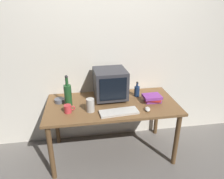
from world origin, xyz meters
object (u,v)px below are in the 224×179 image
bottle_tall (68,95)px  computer_mouse (148,109)px  book_stack (152,98)px  bottle_short (137,91)px  metal_canister (90,105)px  crt_monitor (110,84)px  mug (68,109)px  keyboard (119,112)px  cd_spindle (60,101)px

bottle_tall → computer_mouse: bearing=-15.7°
computer_mouse → book_stack: size_ratio=0.46×
bottle_tall → bottle_short: size_ratio=1.90×
computer_mouse → bottle_tall: 0.91m
metal_canister → crt_monitor: bearing=48.3°
bottle_tall → mug: size_ratio=3.15×
keyboard → mug: bearing=164.4°
bottle_tall → metal_canister: bottle_tall is taller
mug → cd_spindle: (-0.11, 0.27, -0.02)m
bottle_tall → cd_spindle: size_ratio=3.15×
crt_monitor → bottle_tall: (-0.50, -0.13, -0.05)m
crt_monitor → mug: size_ratio=3.35×
computer_mouse → bottle_tall: size_ratio=0.26×
metal_canister → bottle_tall: bearing=146.4°
crt_monitor → keyboard: size_ratio=0.96×
bottle_short → mug: 0.90m
metal_canister → book_stack: bearing=8.7°
keyboard → metal_canister: (-0.30, 0.09, 0.06)m
keyboard → computer_mouse: size_ratio=4.20×
book_stack → mug: mug is taller
bottle_tall → keyboard: bearing=-24.7°
bottle_short → crt_monitor: bearing=-179.0°
bottle_short → mug: size_ratio=1.66×
crt_monitor → bottle_tall: size_ratio=1.06×
crt_monitor → book_stack: 0.54m
book_stack → mug: size_ratio=1.81×
keyboard → book_stack: 0.49m
computer_mouse → bottle_short: bottle_short is taller
computer_mouse → bottle_tall: bearing=177.7°
crt_monitor → book_stack: (0.49, -0.18, -0.15)m
crt_monitor → metal_canister: (-0.26, -0.29, -0.12)m
book_stack → bottle_short: bearing=127.3°
bottle_tall → metal_canister: bearing=-33.6°
bottle_tall → mug: 0.18m
computer_mouse → mug: (-0.87, 0.10, 0.03)m
keyboard → mug: (-0.54, 0.10, 0.03)m
keyboard → book_stack: (0.45, 0.20, 0.04)m
book_stack → cd_spindle: bearing=171.6°
metal_canister → cd_spindle: bearing=141.9°
cd_spindle → metal_canister: metal_canister is taller
mug → keyboard: bearing=-10.5°
keyboard → bottle_tall: size_ratio=1.11×
bottle_short → book_stack: (0.14, -0.19, -0.03)m
metal_canister → computer_mouse: bearing=-7.7°
mug → cd_spindle: bearing=112.7°
computer_mouse → book_stack: 0.24m
bottle_tall → mug: (-0.00, -0.15, -0.10)m
bottle_short → computer_mouse: bearing=-87.3°
keyboard → metal_canister: size_ratio=2.80×
keyboard → bottle_short: bearing=46.8°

